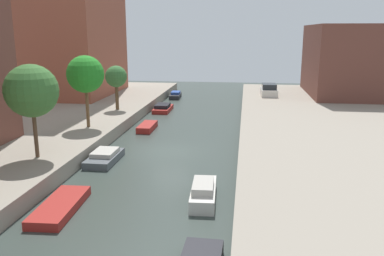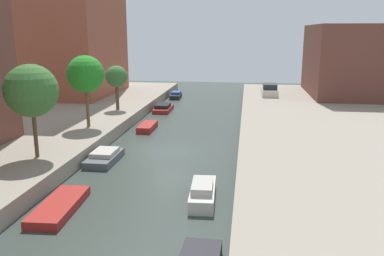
{
  "view_description": "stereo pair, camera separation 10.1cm",
  "coord_description": "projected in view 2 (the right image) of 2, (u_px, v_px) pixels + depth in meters",
  "views": [
    {
      "loc": [
        5.33,
        -27.57,
        8.49
      ],
      "look_at": [
        1.2,
        3.0,
        1.08
      ],
      "focal_mm": 37.42,
      "sensor_mm": 36.0,
      "label": 1
    },
    {
      "loc": [
        5.43,
        -27.55,
        8.49
      ],
      "look_at": [
        1.2,
        3.0,
        1.08
      ],
      "focal_mm": 37.42,
      "sensor_mm": 36.0,
      "label": 2
    }
  ],
  "objects": [
    {
      "name": "moored_boat_left_4",
      "position": [
        163.0,
        108.0,
        44.06
      ],
      "size": [
        1.74,
        4.1,
        0.82
      ],
      "color": "maroon",
      "rests_on": "ground_plane"
    },
    {
      "name": "parked_car",
      "position": [
        269.0,
        90.0,
        48.45
      ],
      "size": [
        1.96,
        4.2,
        1.45
      ],
      "color": "beige",
      "rests_on": "quay_right"
    },
    {
      "name": "moored_boat_left_1",
      "position": [
        59.0,
        206.0,
        19.49
      ],
      "size": [
        1.87,
        4.45,
        0.44
      ],
      "color": "maroon",
      "rests_on": "ground_plane"
    },
    {
      "name": "ground_plane",
      "position": [
        170.0,
        151.0,
        29.25
      ],
      "size": [
        84.0,
        84.0,
        0.0
      ],
      "primitive_type": "plane",
      "color": "#333D38"
    },
    {
      "name": "street_tree_2",
      "position": [
        86.0,
        74.0,
        31.59
      ],
      "size": [
        2.96,
        2.96,
        5.74
      ],
      "color": "brown",
      "rests_on": "quay_left"
    },
    {
      "name": "low_block_right",
      "position": [
        352.0,
        60.0,
        48.43
      ],
      "size": [
        10.0,
        14.05,
        8.37
      ],
      "primitive_type": "cube",
      "color": "brown",
      "rests_on": "quay_right"
    },
    {
      "name": "moored_boat_left_3",
      "position": [
        147.0,
        127.0,
        35.65
      ],
      "size": [
        1.25,
        3.36,
        0.53
      ],
      "color": "maroon",
      "rests_on": "ground_plane"
    },
    {
      "name": "moored_boat_left_2",
      "position": [
        104.0,
        157.0,
        26.85
      ],
      "size": [
        1.7,
        3.71,
        0.77
      ],
      "color": "#4C5156",
      "rests_on": "ground_plane"
    },
    {
      "name": "street_tree_1",
      "position": [
        31.0,
        91.0,
        23.73
      ],
      "size": [
        3.17,
        3.17,
        5.69
      ],
      "color": "brown",
      "rests_on": "quay_left"
    },
    {
      "name": "moored_boat_right_2",
      "position": [
        203.0,
        192.0,
        20.59
      ],
      "size": [
        1.42,
        3.81,
        1.08
      ],
      "color": "beige",
      "rests_on": "ground_plane"
    },
    {
      "name": "moored_boat_left_5",
      "position": [
        176.0,
        95.0,
        52.79
      ],
      "size": [
        1.47,
        3.43,
        0.85
      ],
      "color": "#232328",
      "rests_on": "ground_plane"
    },
    {
      "name": "street_tree_3",
      "position": [
        116.0,
        77.0,
        39.07
      ],
      "size": [
        2.12,
        2.12,
        4.34
      ],
      "color": "brown",
      "rests_on": "quay_left"
    }
  ]
}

